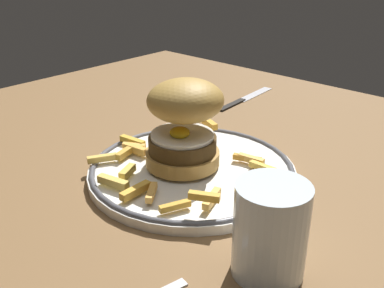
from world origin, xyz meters
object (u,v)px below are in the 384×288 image
water_glass (270,235)px  knife (242,100)px  burger (184,120)px  dinner_plate (192,170)px

water_glass → knife: water_glass is taller
burger → knife: bearing=112.4°
dinner_plate → knife: size_ratio=1.51×
burger → knife: burger is taller
burger → water_glass: 21.77cm
burger → water_glass: bearing=-25.4°
dinner_plate → burger: size_ratio=1.99×
dinner_plate → water_glass: bearing=-27.0°
burger → knife: size_ratio=0.76×
dinner_plate → water_glass: size_ratio=2.97×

